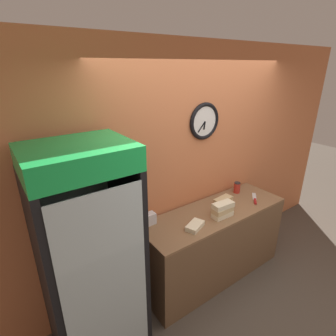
% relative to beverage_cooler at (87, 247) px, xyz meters
% --- Properties ---
extents(ground_plane, '(14.00, 14.00, 0.00)m').
position_rel_beverage_cooler_xyz_m(ground_plane, '(1.47, -0.85, -1.07)').
color(ground_plane, '#4C4238').
extents(wall_back, '(5.20, 0.10, 2.70)m').
position_rel_beverage_cooler_xyz_m(wall_back, '(1.47, 0.35, 0.29)').
color(wall_back, '#D17547').
rests_on(wall_back, ground_plane).
extents(prep_counter, '(1.82, 0.59, 0.90)m').
position_rel_beverage_cooler_xyz_m(prep_counter, '(1.47, 0.00, -0.62)').
color(prep_counter, brown).
rests_on(prep_counter, ground_plane).
extents(beverage_cooler, '(0.73, 0.68, 1.96)m').
position_rel_beverage_cooler_xyz_m(beverage_cooler, '(0.00, 0.00, 0.00)').
color(beverage_cooler, black).
rests_on(beverage_cooler, ground_plane).
extents(sandwich_stack_bottom, '(0.24, 0.12, 0.06)m').
position_rel_beverage_cooler_xyz_m(sandwich_stack_bottom, '(1.45, -0.13, -0.14)').
color(sandwich_stack_bottom, beige).
rests_on(sandwich_stack_bottom, prep_counter).
extents(sandwich_stack_middle, '(0.24, 0.11, 0.06)m').
position_rel_beverage_cooler_xyz_m(sandwich_stack_middle, '(1.45, -0.13, -0.08)').
color(sandwich_stack_middle, tan).
rests_on(sandwich_stack_middle, sandwich_stack_bottom).
extents(sandwich_stack_top, '(0.25, 0.13, 0.06)m').
position_rel_beverage_cooler_xyz_m(sandwich_stack_top, '(1.45, -0.13, -0.03)').
color(sandwich_stack_top, beige).
rests_on(sandwich_stack_top, sandwich_stack_middle).
extents(sandwich_flat_left, '(0.24, 0.19, 0.05)m').
position_rel_beverage_cooler_xyz_m(sandwich_flat_left, '(1.06, -0.12, -0.14)').
color(sandwich_flat_left, beige).
rests_on(sandwich_flat_left, prep_counter).
extents(sandwich_flat_right, '(0.26, 0.14, 0.05)m').
position_rel_beverage_cooler_xyz_m(sandwich_flat_right, '(1.70, 0.09, -0.14)').
color(sandwich_flat_right, tan).
rests_on(sandwich_flat_right, prep_counter).
extents(chefs_knife, '(0.26, 0.23, 0.02)m').
position_rel_beverage_cooler_xyz_m(chefs_knife, '(2.05, -0.10, -0.16)').
color(chefs_knife, silver).
rests_on(chefs_knife, prep_counter).
extents(condiment_jar, '(0.08, 0.08, 0.14)m').
position_rel_beverage_cooler_xyz_m(condiment_jar, '(2.03, 0.17, -0.10)').
color(condiment_jar, '#B72D23').
rests_on(condiment_jar, prep_counter).
extents(napkin_dispenser, '(0.11, 0.09, 0.12)m').
position_rel_beverage_cooler_xyz_m(napkin_dispenser, '(0.73, 0.22, -0.11)').
color(napkin_dispenser, silver).
rests_on(napkin_dispenser, prep_counter).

